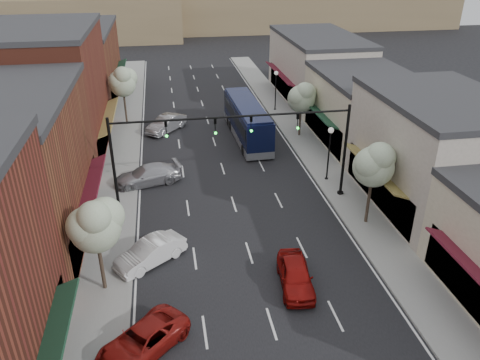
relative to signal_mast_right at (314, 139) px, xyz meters
name	(u,v)px	position (x,y,z in m)	size (l,w,h in m)	color
ground	(256,273)	(-5.62, -8.00, -4.62)	(160.00, 160.00, 0.00)	black
sidewalk_left	(122,153)	(-14.02, 10.50, -4.55)	(2.80, 73.00, 0.15)	gray
sidewalk_right	(305,141)	(2.78, 10.50, -4.55)	(2.80, 73.00, 0.15)	gray
curb_left	(138,152)	(-12.62, 10.50, -4.55)	(0.25, 73.00, 0.17)	gray
curb_right	(290,142)	(1.38, 10.50, -4.55)	(0.25, 73.00, 0.17)	gray
bldg_left_midnear	(1,172)	(-19.85, -2.00, 0.03)	(10.14, 14.10, 9.40)	brown
bldg_left_midfar	(46,93)	(-19.86, 12.00, 0.78)	(10.14, 14.10, 10.90)	maroon
bldg_left_far	(75,65)	(-19.84, 28.00, -0.46)	(10.14, 18.10, 8.40)	brown
bldg_right_midnear	(435,153)	(8.10, -2.00, -0.72)	(9.14, 12.10, 7.90)	#BFB1A4
bldg_right_midfar	(364,108)	(8.08, 10.00, -1.46)	(9.14, 12.10, 6.40)	beige
bldg_right_far	(317,67)	(8.09, 24.00, -0.96)	(9.14, 16.10, 7.40)	#BFB1A4
hill_near	(48,17)	(-30.62, 70.00, -0.62)	(50.00, 20.00, 8.00)	#7A6647
signal_mast_right	(314,139)	(0.00, 0.00, 0.00)	(8.22, 0.46, 7.00)	black
signal_mast_left	(149,150)	(-11.24, 0.00, 0.00)	(8.22, 0.46, 7.00)	black
tree_right_near	(375,163)	(2.73, -4.05, -0.17)	(2.85, 2.65, 5.95)	#47382B
tree_right_far	(302,96)	(2.73, 11.95, -0.63)	(2.85, 2.65, 5.43)	#47382B
tree_left_near	(95,224)	(-13.87, -8.05, -0.40)	(2.85, 2.65, 5.69)	#47382B
tree_left_far	(123,81)	(-13.87, 17.95, -0.02)	(2.85, 2.65, 6.13)	#47382B
lamp_post_near	(330,145)	(2.18, 2.50, -1.62)	(0.44, 0.44, 4.44)	black
lamp_post_far	(276,84)	(2.18, 20.00, -1.62)	(0.44, 0.44, 4.44)	black
coach_bus	(247,120)	(-2.39, 12.43, -2.82)	(2.81, 11.36, 3.46)	black
red_hatchback	(295,275)	(-3.71, -9.40, -3.90)	(1.70, 4.23, 1.44)	maroon
parked_car_a	(142,341)	(-11.82, -12.72, -3.98)	(2.13, 4.62, 1.28)	maroon
parked_car_b	(150,252)	(-11.47, -5.98, -3.91)	(1.52, 4.35, 1.43)	white
parked_car_c	(148,175)	(-11.69, 4.28, -3.88)	(2.08, 5.12, 1.49)	#AAAAB0
parked_car_e	(166,124)	(-9.93, 15.53, -3.84)	(1.66, 4.77, 1.57)	gray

